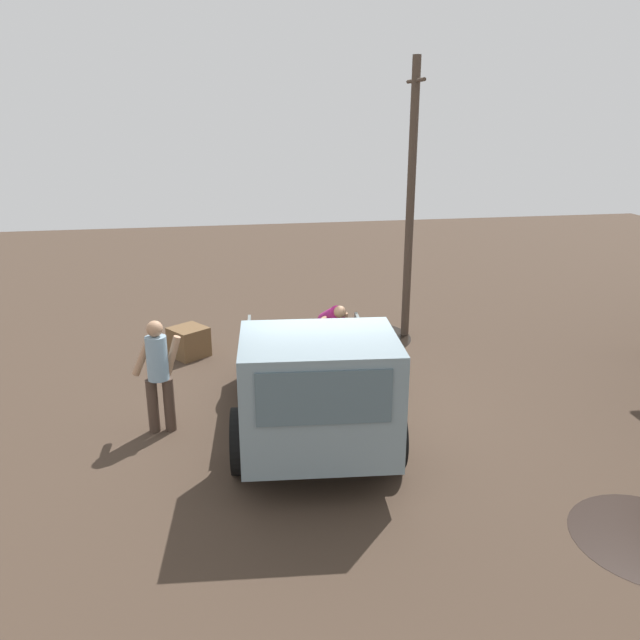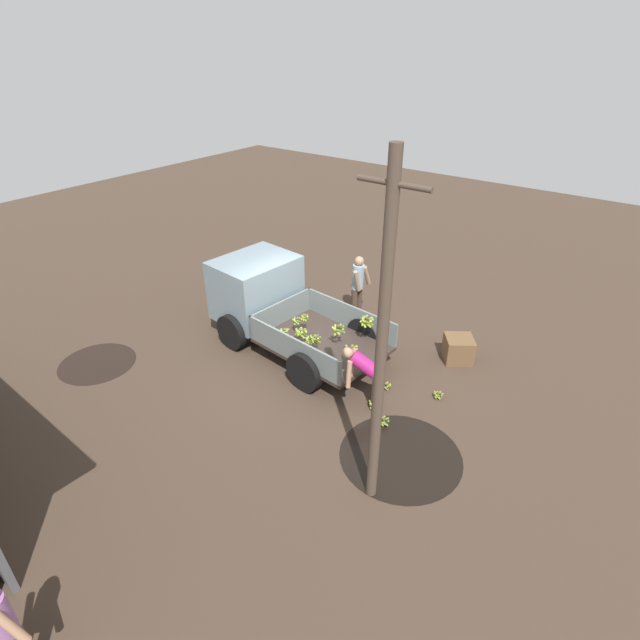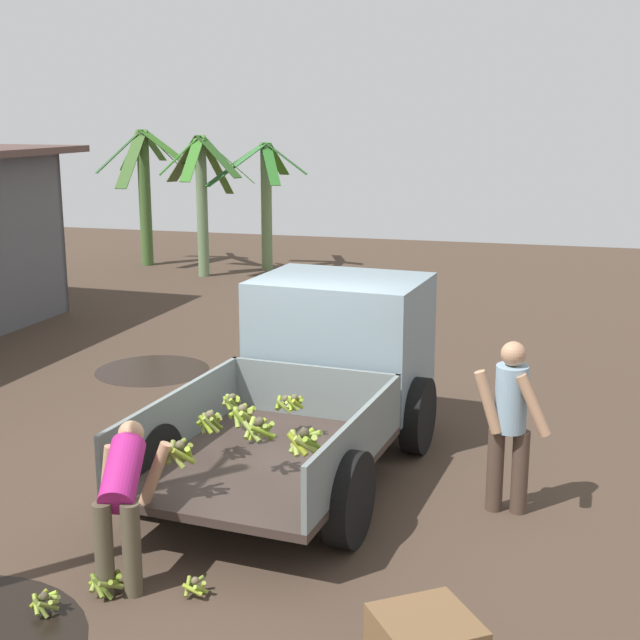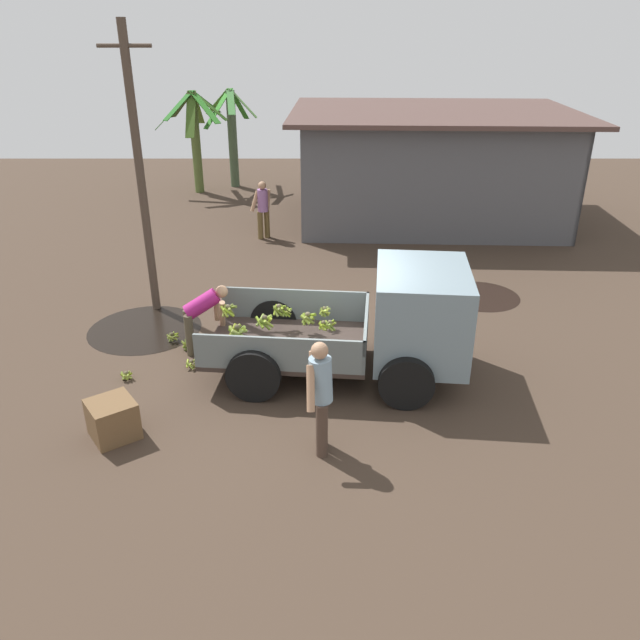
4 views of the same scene
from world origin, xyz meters
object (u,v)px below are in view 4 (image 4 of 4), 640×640
object	(u,v)px
person_foreground_visitor	(320,393)
banana_bunch_on_ground_3	(191,364)
banana_bunch_on_ground_0	(172,336)
banana_bunch_on_ground_2	(126,375)
person_bystander_near_shed	(262,207)
cargo_truck	(394,320)
banana_bunch_on_ground_1	(189,343)
person_worker_loading	(201,313)
wooden_crate_0	(112,419)
utility_pole	(139,173)

from	to	relation	value
person_foreground_visitor	banana_bunch_on_ground_3	world-z (taller)	person_foreground_visitor
banana_bunch_on_ground_0	banana_bunch_on_ground_2	distance (m)	1.46
person_foreground_visitor	person_bystander_near_shed	xyz separation A→B (m)	(-1.55, 9.42, -0.07)
cargo_truck	banana_bunch_on_ground_0	size ratio (longest dim) A/B	18.84
person_foreground_visitor	banana_bunch_on_ground_1	bearing A→B (deg)	-52.42
person_worker_loading	wooden_crate_0	world-z (taller)	person_worker_loading
cargo_truck	wooden_crate_0	world-z (taller)	cargo_truck
banana_bunch_on_ground_2	person_worker_loading	bearing A→B (deg)	42.58
person_foreground_visitor	person_bystander_near_shed	distance (m)	9.55
wooden_crate_0	utility_pole	bearing A→B (deg)	95.84
cargo_truck	utility_pole	world-z (taller)	utility_pole
utility_pole	banana_bunch_on_ground_0	world-z (taller)	utility_pole
banana_bunch_on_ground_0	wooden_crate_0	xyz separation A→B (m)	(-0.21, -2.94, 0.17)
person_worker_loading	banana_bunch_on_ground_3	world-z (taller)	person_worker_loading
cargo_truck	person_worker_loading	size ratio (longest dim) A/B	3.59
person_worker_loading	banana_bunch_on_ground_0	xyz separation A→B (m)	(-0.65, 0.35, -0.64)
cargo_truck	utility_pole	size ratio (longest dim) A/B	0.81
person_foreground_visitor	banana_bunch_on_ground_0	bearing A→B (deg)	-51.23
banana_bunch_on_ground_0	banana_bunch_on_ground_3	distance (m)	1.14
person_worker_loading	banana_bunch_on_ground_2	distance (m)	1.66
cargo_truck	banana_bunch_on_ground_2	bearing A→B (deg)	-171.93
person_worker_loading	banana_bunch_on_ground_3	distance (m)	0.93
cargo_truck	banana_bunch_on_ground_0	xyz separation A→B (m)	(-3.95, 1.18, -0.89)
utility_pole	banana_bunch_on_ground_1	size ratio (longest dim) A/B	18.43
utility_pole	person_worker_loading	world-z (taller)	utility_pole
wooden_crate_0	banana_bunch_on_ground_0	bearing A→B (deg)	85.90
banana_bunch_on_ground_0	banana_bunch_on_ground_3	world-z (taller)	banana_bunch_on_ground_0
cargo_truck	banana_bunch_on_ground_1	distance (m)	3.80
cargo_truck	person_worker_loading	xyz separation A→B (m)	(-3.31, 0.83, -0.26)
person_bystander_near_shed	banana_bunch_on_ground_1	size ratio (longest dim) A/B	5.27
cargo_truck	wooden_crate_0	size ratio (longest dim) A/B	7.20
person_bystander_near_shed	cargo_truck	bearing A→B (deg)	163.07
banana_bunch_on_ground_0	banana_bunch_on_ground_1	bearing A→B (deg)	-40.63
banana_bunch_on_ground_1	cargo_truck	bearing A→B (deg)	-13.63
banana_bunch_on_ground_1	utility_pole	bearing A→B (deg)	119.50
person_worker_loading	banana_bunch_on_ground_2	xyz separation A→B (m)	(-1.13, -1.03, -0.66)
cargo_truck	banana_bunch_on_ground_2	xyz separation A→B (m)	(-4.43, -0.20, -0.92)
person_bystander_near_shed	banana_bunch_on_ground_1	distance (m)	6.57
person_worker_loading	banana_bunch_on_ground_1	size ratio (longest dim) A/B	4.14
person_bystander_near_shed	banana_bunch_on_ground_1	world-z (taller)	person_bystander_near_shed
utility_pole	person_bystander_near_shed	bearing A→B (deg)	68.19
banana_bunch_on_ground_0	banana_bunch_on_ground_3	size ratio (longest dim) A/B	1.13
utility_pole	banana_bunch_on_ground_0	distance (m)	3.15
person_worker_loading	banana_bunch_on_ground_2	size ratio (longest dim) A/B	5.77
person_bystander_near_shed	wooden_crate_0	size ratio (longest dim) A/B	2.55
person_bystander_near_shed	wooden_crate_0	xyz separation A→B (m)	(-1.41, -9.10, -0.58)
utility_pole	banana_bunch_on_ground_1	world-z (taller)	utility_pole
person_foreground_visitor	wooden_crate_0	xyz separation A→B (m)	(-2.95, 0.33, -0.65)
banana_bunch_on_ground_2	banana_bunch_on_ground_3	bearing A→B (deg)	20.53
person_foreground_visitor	person_bystander_near_shed	size ratio (longest dim) A/B	1.08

